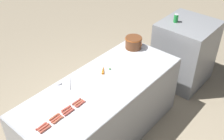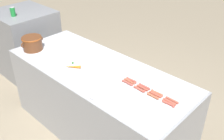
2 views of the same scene
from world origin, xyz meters
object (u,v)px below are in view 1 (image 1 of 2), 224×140
hot_dog_2 (66,109)px  hot_dog_10 (69,112)px  hot_dog_1 (54,117)px  hot_dog_9 (58,120)px  back_cabinet (184,53)px  hot_dog_7 (79,103)px  hot_dog_3 (77,101)px  carrot (103,69)px  hot_dog_11 (81,104)px  hot_dog_8 (45,129)px  hot_dog_5 (56,119)px  hot_dog_0 (41,126)px  hot_dog_4 (44,127)px  hot_dog_6 (67,111)px  serving_spoon (63,84)px  bean_pot (133,42)px  soda_can (176,18)px

hot_dog_2 → hot_dog_10: 0.06m
hot_dog_1 → hot_dog_9: 0.06m
back_cabinet → hot_dog_7: back_cabinet is taller
hot_dog_3 → hot_dog_9: (0.06, -0.30, 0.00)m
back_cabinet → carrot: back_cabinet is taller
hot_dog_11 → hot_dog_7: bearing=-179.0°
back_cabinet → hot_dog_8: back_cabinet is taller
hot_dog_5 → carrot: (-0.20, 0.91, 0.00)m
hot_dog_0 → hot_dog_4: same height
hot_dog_6 → hot_dog_3: bearing=101.4°
hot_dog_5 → serving_spoon: size_ratio=0.59×
hot_dog_3 → hot_dog_6: bearing=-78.6°
hot_dog_7 → carrot: 0.64m
hot_dog_0 → hot_dog_2: bearing=90.5°
bean_pot → serving_spoon: (-0.13, -1.17, -0.08)m
hot_dog_9 → hot_dog_4: bearing=-100.8°
hot_dog_9 → bean_pot: bearing=100.0°
hot_dog_6 → carrot: carrot is taller
hot_dog_0 → hot_dog_9: (0.06, 0.16, 0.00)m
hot_dog_3 → carrot: 0.63m
hot_dog_3 → hot_dog_10: 0.17m
hot_dog_10 → bean_pot: 1.47m
hot_dog_9 → bean_pot: size_ratio=0.45×
hot_dog_2 → back_cabinet: bearing=86.1°
hot_dog_2 → hot_dog_9: bearing=-68.9°
hot_dog_3 → bean_pot: (-0.22, 1.28, 0.08)m
hot_dog_2 → hot_dog_5: 0.16m
hot_dog_1 → bean_pot: bean_pot is taller
serving_spoon → carrot: carrot is taller
hot_dog_1 → bean_pot: (-0.22, 1.58, 0.08)m
carrot → hot_dog_5: bearing=-77.6°
carrot → hot_dog_8: bearing=-77.8°
back_cabinet → hot_dog_3: (-0.15, -2.16, 0.36)m
hot_dog_0 → hot_dog_2: same height
hot_dog_9 → bean_pot: bean_pot is taller
back_cabinet → hot_dog_0: 2.64m
hot_dog_10 → hot_dog_8: bearing=-90.1°
hot_dog_9 → hot_dog_11: bearing=89.3°
serving_spoon → bean_pot: bearing=83.8°
carrot → soda_can: 1.46m
hot_dog_3 → hot_dog_7: same height
hot_dog_10 → soda_can: 2.21m
back_cabinet → hot_dog_3: bearing=-94.1°
hot_dog_2 → carrot: carrot is taller
hot_dog_6 → hot_dog_9: same height
hot_dog_4 → hot_dog_6: same height
hot_dog_2 → hot_dog_7: size_ratio=1.00×
serving_spoon → hot_dog_8: bearing=-54.0°
hot_dog_4 → soda_can: 2.50m
hot_dog_3 → hot_dog_6: size_ratio=1.00×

